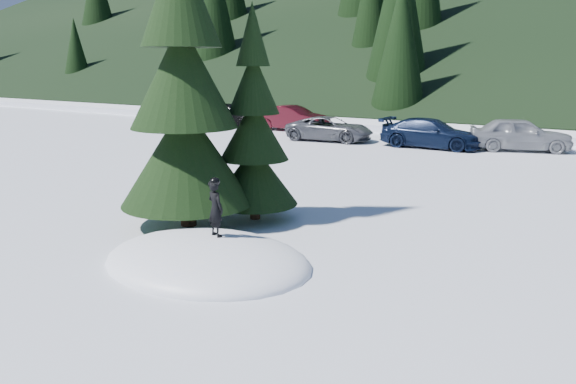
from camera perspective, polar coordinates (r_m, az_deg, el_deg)
The scene contains 10 objects.
ground at distance 11.47m, azimuth -8.23°, elevation -7.15°, with size 200.00×200.00×0.00m, color white.
snow_mound at distance 11.47m, azimuth -8.23°, elevation -7.15°, with size 4.48×3.52×0.96m, color white.
spruce_tall at distance 13.62m, azimuth -10.59°, elevation 10.21°, with size 3.20×3.20×8.60m.
spruce_short at distance 14.13m, azimuth -3.48°, elevation 5.53°, with size 2.20×2.20×5.37m.
child_skier at distance 11.43m, azimuth -7.37°, elevation -1.68°, with size 0.42×0.27×1.14m, color black.
car_0 at distance 36.59m, azimuth -5.86°, elevation 7.87°, with size 1.82×4.53×1.54m, color black.
car_1 at distance 33.91m, azimuth 0.47°, elevation 7.51°, with size 1.59×4.55×1.50m, color #380A11.
car_2 at distance 29.45m, azimuth 4.26°, elevation 6.43°, with size 2.08×4.51×1.25m, color #515359.
car_3 at distance 27.71m, azimuth 14.31°, elevation 5.81°, with size 1.94×4.78×1.39m, color black.
car_4 at distance 28.02m, azimuth 22.49°, elevation 5.46°, with size 1.81×4.51×1.54m, color gray.
Camera 1 is at (7.27, -7.97, 3.89)m, focal length 35.00 mm.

